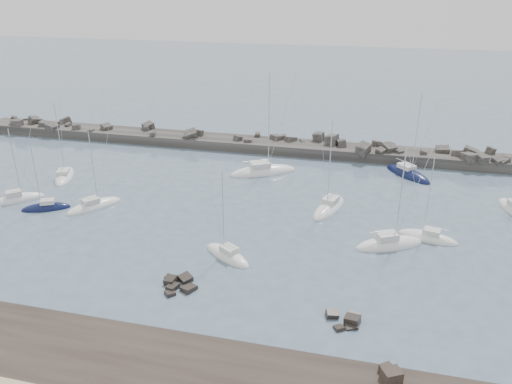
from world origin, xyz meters
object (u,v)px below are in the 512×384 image
sailboat_0 (18,200)px  sailboat_5 (228,256)px  sailboat_7 (389,245)px  sailboat_8 (408,174)px  sailboat_4 (263,172)px  sailboat_9 (428,238)px  sailboat_3 (94,207)px  sailboat_1 (65,177)px  sailboat_2 (46,208)px  sailboat_6 (329,208)px

sailboat_0 → sailboat_5: (34.62, -7.94, -0.02)m
sailboat_7 → sailboat_8: size_ratio=0.93×
sailboat_4 → sailboat_9: 30.77m
sailboat_0 → sailboat_8: bearing=23.6°
sailboat_0 → sailboat_5: bearing=-12.9°
sailboat_0 → sailboat_3: size_ratio=0.92×
sailboat_1 → sailboat_7: (51.83, -10.70, 0.03)m
sailboat_5 → sailboat_4: bearing=94.4°
sailboat_1 → sailboat_4: bearing=17.4°
sailboat_2 → sailboat_7: bearing=0.8°
sailboat_1 → sailboat_3: bearing=-40.6°
sailboat_1 → sailboat_3: sailboat_1 is taller
sailboat_1 → sailboat_2: sailboat_1 is taller
sailboat_0 → sailboat_7: (53.08, -0.75, 0.00)m
sailboat_0 → sailboat_1: 10.02m
sailboat_5 → sailboat_8: sailboat_8 is taller
sailboat_3 → sailboat_4: bearing=43.1°
sailboat_2 → sailboat_5: bearing=-12.7°
sailboat_5 → sailboat_6: size_ratio=0.82×
sailboat_1 → sailboat_9: bearing=-7.7°
sailboat_4 → sailboat_8: (23.58, 4.75, -0.01)m
sailboat_0 → sailboat_7: 53.09m
sailboat_0 → sailboat_3: 12.09m
sailboat_2 → sailboat_8: 56.56m
sailboat_6 → sailboat_7: (8.27, -8.79, 0.01)m
sailboat_8 → sailboat_6: bearing=-124.4°
sailboat_4 → sailboat_5: (2.14, -27.68, -0.02)m
sailboat_1 → sailboat_8: size_ratio=0.88×
sailboat_2 → sailboat_8: bearing=27.3°
sailboat_2 → sailboat_3: bearing=18.6°
sailboat_0 → sailboat_3: sailboat_3 is taller
sailboat_7 → sailboat_9: bearing=32.5°
sailboat_1 → sailboat_4: sailboat_4 is taller
sailboat_5 → sailboat_8: bearing=56.5°
sailboat_8 → sailboat_9: 22.29m
sailboat_4 → sailboat_5: size_ratio=1.55×
sailboat_7 → sailboat_9: size_ratio=1.20×
sailboat_8 → sailboat_9: sailboat_8 is taller
sailboat_9 → sailboat_3: bearing=-178.0°
sailboat_3 → sailboat_8: bearing=28.4°
sailboat_1 → sailboat_3: (10.82, -9.29, 0.00)m
sailboat_4 → sailboat_8: 24.05m
sailboat_6 → sailboat_8: size_ratio=0.94×
sailboat_0 → sailboat_7: sailboat_7 is taller
sailboat_3 → sailboat_5: 24.13m
sailboat_0 → sailboat_1: bearing=82.8°
sailboat_1 → sailboat_7: size_ratio=0.95×
sailboat_1 → sailboat_4: 32.73m
sailboat_0 → sailboat_4: bearing=31.3°
sailboat_4 → sailboat_9: bearing=-34.6°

